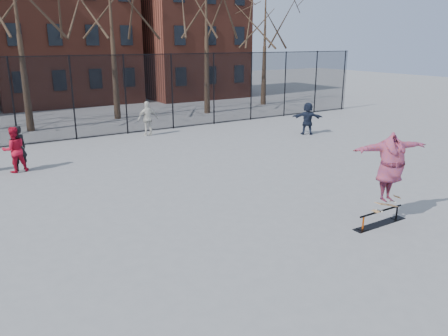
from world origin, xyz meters
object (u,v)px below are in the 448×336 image
skateboard (386,207)px  skater (390,172)px  bystander_red (14,150)px  bystander_black (18,148)px  bystander_white (148,119)px  bystander_navy (308,118)px  skate_rail (380,219)px

skateboard → skater: size_ratio=0.37×
skater → bystander_red: skater is taller
bystander_black → bystander_red: bystander_black is taller
bystander_black → bystander_white: 7.24m
skater → bystander_red: 12.74m
bystander_black → bystander_navy: size_ratio=1.02×
skate_rail → bystander_red: (-7.36, 10.24, 0.68)m
bystander_red → bystander_white: 7.42m
skate_rail → bystander_red: bystander_red is taller
skate_rail → bystander_black: bearing=124.9°
skate_rail → bystander_navy: (6.22, 9.60, 0.67)m
bystander_white → bystander_navy: 8.09m
skateboard → skater: bearing=0.0°
skater → bystander_white: skater is taller
bystander_red → bystander_navy: bearing=173.0°
skater → bystander_black: 12.74m
bystander_red → bystander_black: bearing=-148.0°
skateboard → bystander_white: (-0.96, 13.65, 0.43)m
bystander_black → bystander_white: size_ratio=0.97×
bystander_black → skater: bearing=104.8°
skate_rail → bystander_navy: 11.46m
bystander_black → bystander_red: bearing=15.6°
bystander_black → bystander_red: size_ratio=1.01×
bystander_black → bystander_navy: (13.44, -0.75, -0.02)m
bystander_black → skate_rail: bearing=104.1°
skater → bystander_red: size_ratio=1.33×
skate_rail → bystander_black: bystander_black is taller
bystander_white → skater: bearing=98.2°
skateboard → bystander_white: bearing=94.0°
skateboard → bystander_red: size_ratio=0.49×
skater → bystander_navy: 11.35m
skater → bystander_white: size_ratio=1.28×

